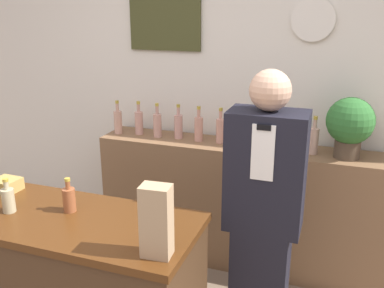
{
  "coord_description": "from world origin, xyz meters",
  "views": [
    {
      "loc": [
        0.88,
        -1.16,
        1.93
      ],
      "look_at": [
        0.07,
        1.12,
        1.15
      ],
      "focal_mm": 40.0,
      "sensor_mm": 36.0,
      "label": 1
    }
  ],
  "objects": [
    {
      "name": "shelf_bottle_0",
      "position": [
        -0.78,
        1.74,
        1.07
      ],
      "size": [
        0.06,
        0.06,
        0.27
      ],
      "color": "tan",
      "rests_on": "back_shelf"
    },
    {
      "name": "paper_bag",
      "position": [
        0.19,
        0.32,
        1.07
      ],
      "size": [
        0.14,
        0.1,
        0.33
      ],
      "color": "tan",
      "rests_on": "display_counter"
    },
    {
      "name": "shelf_bottle_1",
      "position": [
        -0.61,
        1.77,
        1.07
      ],
      "size": [
        0.06,
        0.06,
        0.27
      ],
      "color": "tan",
      "rests_on": "back_shelf"
    },
    {
      "name": "shelf_bottle_8",
      "position": [
        0.56,
        1.77,
        1.07
      ],
      "size": [
        0.06,
        0.06,
        0.27
      ],
      "color": "tan",
      "rests_on": "back_shelf"
    },
    {
      "name": "back_wall",
      "position": [
        -0.0,
        2.0,
        1.36
      ],
      "size": [
        5.2,
        0.09,
        2.7
      ],
      "color": "silver",
      "rests_on": "ground_plane"
    },
    {
      "name": "shelf_bottle_2",
      "position": [
        -0.44,
        1.75,
        1.07
      ],
      "size": [
        0.06,
        0.06,
        0.27
      ],
      "color": "tan",
      "rests_on": "back_shelf"
    },
    {
      "name": "shelf_bottle_5",
      "position": [
        0.06,
        1.77,
        1.07
      ],
      "size": [
        0.06,
        0.06,
        0.27
      ],
      "color": "tan",
      "rests_on": "back_shelf"
    },
    {
      "name": "potted_plant",
      "position": [
        0.95,
        1.74,
        1.2
      ],
      "size": [
        0.31,
        0.31,
        0.41
      ],
      "color": "#4C3D2D",
      "rests_on": "back_shelf"
    },
    {
      "name": "shelf_bottle_9",
      "position": [
        0.73,
        1.74,
        1.07
      ],
      "size": [
        0.06,
        0.06,
        0.27
      ],
      "color": "tan",
      "rests_on": "back_shelf"
    },
    {
      "name": "shelf_bottle_7",
      "position": [
        0.39,
        1.77,
        1.07
      ],
      "size": [
        0.06,
        0.06,
        0.27
      ],
      "color": "tan",
      "rests_on": "back_shelf"
    },
    {
      "name": "shelf_bottle_3",
      "position": [
        -0.27,
        1.77,
        1.07
      ],
      "size": [
        0.06,
        0.06,
        0.27
      ],
      "color": "tan",
      "rests_on": "back_shelf"
    },
    {
      "name": "shelf_bottle_6",
      "position": [
        0.23,
        1.76,
        1.07
      ],
      "size": [
        0.06,
        0.06,
        0.27
      ],
      "color": "tan",
      "rests_on": "back_shelf"
    },
    {
      "name": "shopkeeper",
      "position": [
        0.54,
        0.98,
        0.82
      ],
      "size": [
        0.41,
        0.26,
        1.64
      ],
      "color": "black",
      "rests_on": "ground_plane"
    },
    {
      "name": "shelf_bottle_4",
      "position": [
        -0.11,
        1.76,
        1.07
      ],
      "size": [
        0.06,
        0.06,
        0.27
      ],
      "color": "tan",
      "rests_on": "back_shelf"
    },
    {
      "name": "counter_bottle_1",
      "position": [
        -0.71,
        0.44,
        0.97
      ],
      "size": [
        0.07,
        0.07,
        0.19
      ],
      "color": "tan",
      "rests_on": "display_counter"
    },
    {
      "name": "counter_bottle_2",
      "position": [
        -0.41,
        0.55,
        0.97
      ],
      "size": [
        0.07,
        0.07,
        0.19
      ],
      "color": "brown",
      "rests_on": "display_counter"
    },
    {
      "name": "gift_box",
      "position": [
        -0.92,
        0.65,
        0.94
      ],
      "size": [
        0.15,
        0.14,
        0.07
      ],
      "color": "tan",
      "rests_on": "display_counter"
    },
    {
      "name": "back_shelf",
      "position": [
        0.22,
        1.76,
        0.48
      ],
      "size": [
        2.15,
        0.36,
        0.97
      ],
      "color": "brown",
      "rests_on": "ground_plane"
    }
  ]
}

